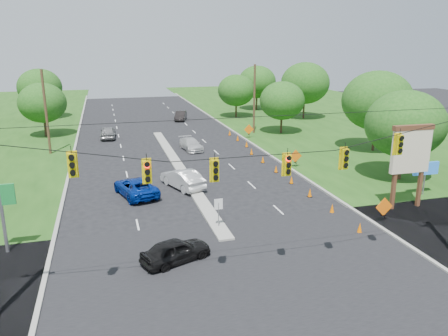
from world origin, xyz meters
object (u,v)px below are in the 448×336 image
object	(u,v)px
pylon_sign	(412,154)
blue_pickup	(136,187)
black_sedan	(176,251)
white_sedan	(183,179)

from	to	relation	value
pylon_sign	blue_pickup	distance (m)	20.73
black_sedan	blue_pickup	distance (m)	11.66
black_sedan	white_sedan	size ratio (longest dim) A/B	0.82
pylon_sign	white_sedan	distance (m)	17.67
blue_pickup	black_sedan	bearing A→B (deg)	80.63
black_sedan	white_sedan	world-z (taller)	white_sedan
pylon_sign	black_sedan	xyz separation A→B (m)	(-17.68, -3.85, -3.33)
pylon_sign	blue_pickup	bearing A→B (deg)	157.76
pylon_sign	blue_pickup	xyz separation A→B (m)	(-18.94, 7.74, -3.29)
pylon_sign	black_sedan	world-z (taller)	pylon_sign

